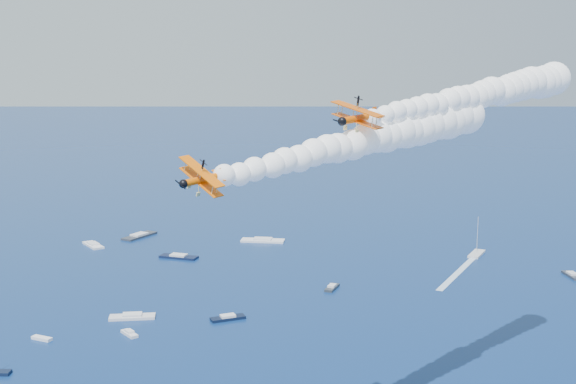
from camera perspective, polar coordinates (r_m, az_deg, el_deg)
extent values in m
cube|color=silver|center=(252.62, 14.33, -4.64)|extent=(9.93, 10.13, 0.70)
cube|color=white|center=(262.56, -1.96, -3.76)|extent=(15.96, 10.59, 0.70)
cube|color=#0E1632|center=(243.77, -8.42, -4.97)|extent=(12.61, 10.28, 0.70)
cube|color=silver|center=(180.17, -12.12, -10.63)|extent=(3.82, 5.94, 0.70)
cube|color=#303440|center=(236.75, 21.03, -6.01)|extent=(4.24, 8.79, 0.70)
cube|color=#292F36|center=(209.99, 3.41, -7.37)|extent=(6.19, 7.06, 0.70)
cube|color=black|center=(186.78, -4.66, -9.66)|extent=(8.90, 3.71, 0.70)
cube|color=white|center=(264.71, -14.78, -3.98)|extent=(7.22, 12.15, 0.70)
cube|color=silver|center=(191.00, -11.91, -9.40)|extent=(11.75, 5.48, 0.70)
cube|color=white|center=(182.63, -18.44, -10.65)|extent=(4.90, 4.54, 0.70)
cube|color=#2D323C|center=(274.54, -11.38, -3.33)|extent=(13.73, 13.46, 0.70)
cube|color=white|center=(229.86, 12.89, -6.14)|extent=(27.79, 28.77, 0.04)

